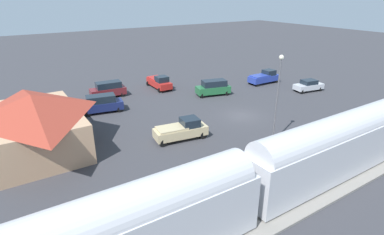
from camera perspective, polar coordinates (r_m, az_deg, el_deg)
name	(u,v)px	position (r m, az deg, el deg)	size (l,w,h in m)	color
ground_plane	(242,116)	(38.25, 9.14, 0.34)	(200.00, 200.00, 0.00)	#38383D
railway_track	(349,165)	(30.37, 26.98, -7.80)	(4.80, 70.00, 0.30)	gray
platform	(311,146)	(32.16, 21.01, -5.00)	(3.20, 46.00, 0.30)	#B7B2A8
passenger_train	(248,180)	(20.50, 10.30, -11.25)	(2.93, 39.33, 4.98)	silver
station_building	(35,122)	(32.27, -26.88, -0.67)	(12.36, 8.22, 5.44)	tan
pedestrian_on_platform	(353,117)	(38.15, 27.50, 0.02)	(0.36, 0.36, 1.71)	brown
pedestrian_waiting_far	(360,122)	(37.21, 28.51, -0.70)	(0.36, 0.36, 1.71)	brown
sedan_silver	(309,85)	(50.32, 20.69, 5.56)	(2.57, 4.75, 1.74)	silver
suv_green	(213,87)	(45.25, 3.96, 5.55)	(3.11, 5.23, 2.22)	#236638
pickup_tan	(182,130)	(31.46, -1.94, -2.27)	(2.73, 5.63, 2.14)	#C6B284
pickup_red	(159,82)	(48.63, -6.04, 6.51)	(5.46, 2.62, 2.14)	red
pickup_blue	(264,77)	(52.61, 13.21, 7.25)	(2.05, 5.43, 2.14)	#283D9E
suv_maroon	(108,89)	(45.87, -15.18, 5.05)	(2.32, 5.03, 2.22)	maroon
suv_navy	(102,103)	(40.11, -16.25, 2.50)	(2.77, 5.16, 2.22)	navy
light_pole_near_platform	(278,91)	(30.16, 15.53, 4.78)	(0.44, 0.44, 8.79)	#515156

